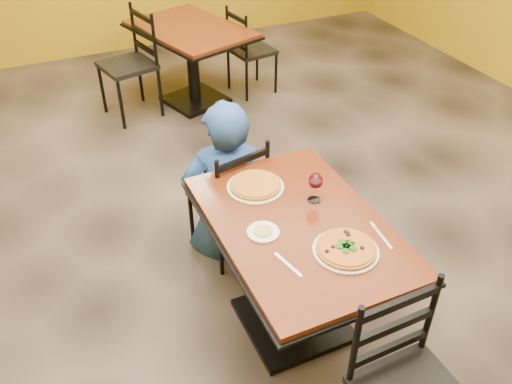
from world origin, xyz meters
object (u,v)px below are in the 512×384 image
side_plate (263,232)px  wine_glass (315,186)px  diner (226,179)px  pizza_far (255,185)px  chair_main_far (228,197)px  chair_second_left (127,66)px  table_second (192,48)px  chair_second_right (252,51)px  plate_far (255,187)px  pizza_main (346,248)px  plate_main (346,251)px  table_main (297,251)px

side_plate → wine_glass: bearing=19.6°
diner → pizza_far: size_ratio=3.83×
chair_main_far → chair_second_left: chair_second_left is taller
table_second → chair_second_right: chair_second_right is taller
chair_main_far → chair_second_right: (1.12, 2.12, -0.01)m
chair_second_left → pizza_far: size_ratio=3.46×
plate_far → chair_second_left: bearing=93.1°
diner → wine_glass: size_ratio=5.96×
diner → pizza_main: bearing=113.8°
pizza_main → wine_glass: wine_glass is taller
table_second → wine_glass: size_ratio=7.49×
diner → plate_main: size_ratio=3.46×
pizza_main → pizza_far: size_ratio=1.01×
table_main → wine_glass: size_ratio=6.83×
side_plate → chair_main_far: bearing=82.1°
diner → plate_far: bearing=105.2°
chair_second_right → chair_main_far: bearing=143.6°
chair_second_right → wine_glass: (-0.86, -2.74, 0.42)m
table_main → pizza_far: pizza_far is taller
plate_main → table_main: bearing=110.1°
pizza_far → pizza_main: bearing=-74.6°
table_second → pizza_main: size_ratio=4.75×
table_main → pizza_main: size_ratio=4.33×
chair_second_right → pizza_far: (-1.10, -2.51, 0.35)m
chair_second_left → plate_far: chair_second_left is taller
chair_second_right → plate_far: bearing=147.7°
table_second → chair_second_left: size_ratio=1.39×
chair_main_far → side_plate: bearing=70.1°
chair_second_right → pizza_main: 3.29m
chair_main_far → wine_glass: 0.78m
plate_main → plate_far: same height
chair_second_left → table_second: bearing=77.0°
table_second → pizza_far: pizza_far is taller
chair_second_right → wine_glass: bearing=153.8°
table_second → pizza_far: 2.56m
side_plate → table_main: bearing=-1.4°
pizza_far → wine_glass: size_ratio=1.56×
table_main → pizza_main: (0.10, -0.28, 0.21)m
chair_second_left → chair_second_right: chair_second_left is taller
table_main → pizza_main: bearing=-69.9°
diner → plate_main: (0.18, -1.07, 0.22)m
pizza_main → pizza_far: (-0.17, 0.64, 0.00)m
diner → pizza_far: 0.49m
plate_main → wine_glass: size_ratio=1.72×
table_main → side_plate: side_plate is taller
table_main → chair_second_right: 3.05m
diner → pizza_far: diner is taller
pizza_main → table_main: bearing=110.1°
table_second → chair_main_far: 2.18m
chair_second_right → plate_far: chair_second_right is taller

